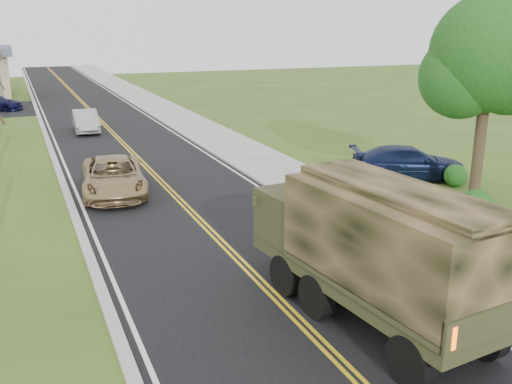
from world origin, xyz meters
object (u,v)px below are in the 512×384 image
pickup_navy (408,163)px  suv_champagne (113,176)px  military_truck (376,243)px  sedan_silver (86,121)px

pickup_navy → suv_champagne: bearing=98.4°
military_truck → suv_champagne: (-3.89, 13.35, -1.26)m
military_truck → pickup_navy: 13.96m
suv_champagne → sedan_silver: suv_champagne is taller
suv_champagne → pickup_navy: size_ratio=1.04×
military_truck → suv_champagne: size_ratio=1.33×
suv_champagne → pickup_navy: 13.24m
suv_champagne → sedan_silver: size_ratio=1.25×
suv_champagne → sedan_silver: (0.73, 15.59, -0.04)m
sedan_silver → suv_champagne: bearing=-90.8°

